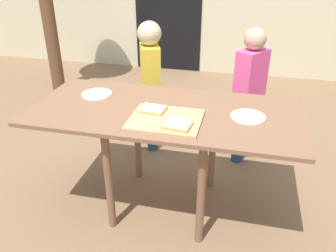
% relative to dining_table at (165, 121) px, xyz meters
% --- Properties ---
extents(ground_plane, '(16.00, 16.00, 0.00)m').
position_rel_dining_table_xyz_m(ground_plane, '(0.00, 0.00, -0.64)').
color(ground_plane, brown).
extents(dining_table, '(1.60, 0.73, 0.72)m').
position_rel_dining_table_xyz_m(dining_table, '(0.00, 0.00, 0.00)').
color(dining_table, brown).
rests_on(dining_table, ground).
extents(cutting_board, '(0.40, 0.33, 0.02)m').
position_rel_dining_table_xyz_m(cutting_board, '(0.04, -0.14, 0.09)').
color(cutting_board, tan).
rests_on(cutting_board, dining_table).
extents(pizza_slice_far_left, '(0.15, 0.13, 0.02)m').
position_rel_dining_table_xyz_m(pizza_slice_far_left, '(-0.05, -0.06, 0.10)').
color(pizza_slice_far_left, tan).
rests_on(pizza_slice_far_left, cutting_board).
extents(pizza_slice_near_right, '(0.16, 0.14, 0.02)m').
position_rel_dining_table_xyz_m(pizza_slice_near_right, '(0.12, -0.22, 0.10)').
color(pizza_slice_near_right, tan).
rests_on(pizza_slice_near_right, cutting_board).
extents(plate_white_left, '(0.20, 0.20, 0.01)m').
position_rel_dining_table_xyz_m(plate_white_left, '(-0.49, 0.12, 0.08)').
color(plate_white_left, white).
rests_on(plate_white_left, dining_table).
extents(plate_white_right, '(0.20, 0.20, 0.01)m').
position_rel_dining_table_xyz_m(plate_white_right, '(0.48, 0.01, 0.08)').
color(plate_white_right, white).
rests_on(plate_white_right, dining_table).
extents(child_left, '(0.22, 0.28, 1.08)m').
position_rel_dining_table_xyz_m(child_left, '(-0.30, 0.74, -0.00)').
color(child_left, '#254358').
rests_on(child_left, ground).
extents(child_right, '(0.25, 0.28, 1.07)m').
position_rel_dining_table_xyz_m(child_right, '(0.48, 0.72, -0.03)').
color(child_right, navy).
rests_on(child_right, ground).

